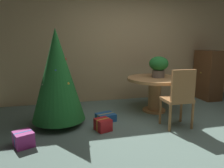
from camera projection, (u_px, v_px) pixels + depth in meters
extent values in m
plane|color=slate|center=(167.00, 133.00, 3.48)|extent=(6.60, 6.60, 0.00)
cube|color=tan|center=(125.00, 46.00, 5.32)|extent=(6.00, 0.10, 2.60)
cylinder|color=#B27F4C|center=(154.00, 110.00, 4.57)|extent=(0.47, 0.47, 0.04)
cylinder|color=#B27F4C|center=(155.00, 95.00, 4.51)|extent=(0.26, 0.26, 0.61)
cylinder|color=#B27F4C|center=(155.00, 79.00, 4.44)|extent=(1.13, 1.13, 0.06)
cylinder|color=#665B51|center=(158.00, 74.00, 4.47)|extent=(0.25, 0.25, 0.15)
ellipsoid|color=#1E6628|center=(159.00, 64.00, 4.43)|extent=(0.38, 0.38, 0.29)
sphere|color=red|center=(155.00, 64.00, 4.46)|extent=(0.09, 0.09, 0.09)
sphere|color=red|center=(161.00, 63.00, 4.27)|extent=(0.05, 0.05, 0.05)
cylinder|color=#9E6B3D|center=(160.00, 112.00, 3.84)|extent=(0.04, 0.04, 0.44)
cylinder|color=#9E6B3D|center=(181.00, 110.00, 3.94)|extent=(0.04, 0.04, 0.44)
cylinder|color=#9E6B3D|center=(170.00, 118.00, 3.51)|extent=(0.04, 0.04, 0.44)
cylinder|color=#9E6B3D|center=(192.00, 116.00, 3.61)|extent=(0.04, 0.04, 0.44)
cube|color=#9E6B3D|center=(177.00, 100.00, 3.68)|extent=(0.45, 0.39, 0.05)
cube|color=#9E6B3D|center=(183.00, 85.00, 3.46)|extent=(0.41, 0.05, 0.50)
cylinder|color=brown|center=(59.00, 122.00, 3.81)|extent=(0.10, 0.10, 0.11)
cone|color=#1E6628|center=(57.00, 75.00, 3.65)|extent=(0.89, 0.89, 1.54)
sphere|color=silver|center=(44.00, 85.00, 3.54)|extent=(0.06, 0.06, 0.06)
sphere|color=#2D51A8|center=(56.00, 70.00, 3.47)|extent=(0.05, 0.05, 0.05)
sphere|color=silver|center=(63.00, 98.00, 4.06)|extent=(0.05, 0.05, 0.05)
sphere|color=gold|center=(72.00, 97.00, 3.60)|extent=(0.07, 0.07, 0.07)
sphere|color=gold|center=(68.00, 84.00, 3.54)|extent=(0.05, 0.05, 0.05)
sphere|color=red|center=(65.00, 59.00, 3.65)|extent=(0.06, 0.06, 0.06)
sphere|color=silver|center=(55.00, 72.00, 3.83)|extent=(0.06, 0.06, 0.06)
sphere|color=silver|center=(38.00, 107.00, 3.69)|extent=(0.05, 0.05, 0.05)
cube|color=#9E287A|center=(24.00, 139.00, 3.04)|extent=(0.32, 0.33, 0.21)
cube|color=#1E569E|center=(24.00, 139.00, 3.04)|extent=(0.23, 0.12, 0.21)
cube|color=red|center=(103.00, 125.00, 3.58)|extent=(0.29, 0.29, 0.19)
cube|color=gold|center=(103.00, 125.00, 3.58)|extent=(0.23, 0.10, 0.19)
cube|color=#1E569E|center=(106.00, 117.00, 4.00)|extent=(0.38, 0.34, 0.14)
cube|color=gold|center=(106.00, 117.00, 4.00)|extent=(0.32, 0.11, 0.14)
cube|color=brown|center=(208.00, 75.00, 5.46)|extent=(0.40, 0.67, 1.20)
sphere|color=#B29338|center=(201.00, 73.00, 5.39)|extent=(0.04, 0.04, 0.04)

